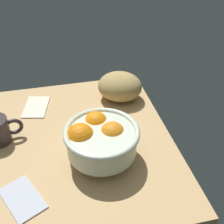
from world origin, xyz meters
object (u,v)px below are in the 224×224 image
object	(u,v)px
fruit_bowl	(100,138)
napkin_spare	(36,106)
bread_loaf	(120,86)
napkin_folded	(22,198)

from	to	relation	value
fruit_bowl	napkin_spare	distance (cm)	34.70
fruit_bowl	bread_loaf	world-z (taller)	fruit_bowl
fruit_bowl	napkin_spare	world-z (taller)	fruit_bowl
bread_loaf	napkin_folded	size ratio (longest dim) A/B	1.26
fruit_bowl	napkin_spare	xyz separation A→B (cm)	(-28.88, -18.09, -6.55)
bread_loaf	fruit_bowl	bearing A→B (deg)	-24.70
bread_loaf	napkin_folded	distance (cm)	52.23
napkin_spare	napkin_folded	bearing A→B (deg)	-5.96
bread_loaf	napkin_spare	world-z (taller)	bread_loaf
bread_loaf	napkin_spare	bearing A→B (deg)	-91.64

